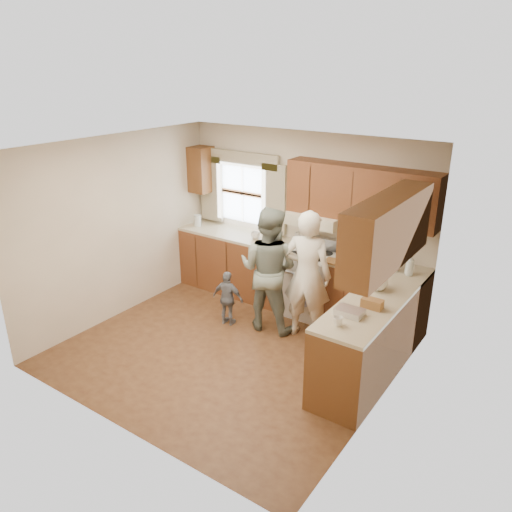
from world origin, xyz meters
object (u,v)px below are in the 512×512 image
Objects in this scene: child at (228,298)px; stove at (309,282)px; woman_right at (269,269)px; woman_left at (307,275)px.

stove is at bearing -136.52° from child.
stove is 0.64× the size of woman_right.
woman_right reaches higher than child.
child is (-1.01, -0.34, -0.47)m from woman_left.
woman_right is at bearing -110.44° from stove.
woman_left is 2.21× the size of child.
child is (-0.73, -0.93, -0.08)m from stove.
woman_left is at bearing -178.72° from woman_right.
stove is at bearing -76.68° from woman_left.
woman_left reaches higher than stove.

